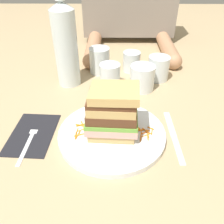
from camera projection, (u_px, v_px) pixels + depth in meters
name	position (u px, v px, depth m)	size (l,w,h in m)	color
ground_plane	(109.00, 130.00, 0.63)	(3.00, 3.00, 0.00)	tan
main_plate	(112.00, 134.00, 0.60)	(0.27, 0.27, 0.02)	white
sandwich	(112.00, 112.00, 0.56)	(0.13, 0.10, 0.13)	tan
carrot_shred_0	(79.00, 125.00, 0.62)	(0.00, 0.00, 0.02)	orange
carrot_shred_1	(81.00, 130.00, 0.60)	(0.00, 0.00, 0.02)	orange
carrot_shred_2	(85.00, 127.00, 0.61)	(0.00, 0.00, 0.03)	orange
carrot_shred_3	(78.00, 135.00, 0.59)	(0.00, 0.00, 0.03)	orange
carrot_shred_4	(87.00, 128.00, 0.61)	(0.00, 0.00, 0.02)	orange
carrot_shred_5	(76.00, 136.00, 0.58)	(0.00, 0.00, 0.02)	orange
carrot_shred_6	(77.00, 131.00, 0.60)	(0.00, 0.00, 0.03)	orange
carrot_shred_7	(81.00, 125.00, 0.62)	(0.00, 0.00, 0.03)	orange
carrot_shred_8	(80.00, 135.00, 0.59)	(0.00, 0.00, 0.03)	orange
carrot_shred_9	(83.00, 125.00, 0.62)	(0.00, 0.00, 0.03)	orange
carrot_shred_10	(146.00, 135.00, 0.59)	(0.00, 0.00, 0.03)	orange
carrot_shred_11	(146.00, 132.00, 0.60)	(0.00, 0.00, 0.03)	orange
carrot_shred_12	(146.00, 131.00, 0.60)	(0.00, 0.00, 0.03)	orange
carrot_shred_13	(148.00, 134.00, 0.59)	(0.00, 0.00, 0.03)	orange
carrot_shred_14	(148.00, 137.00, 0.58)	(0.00, 0.00, 0.02)	orange
carrot_shred_15	(152.00, 132.00, 0.60)	(0.00, 0.00, 0.02)	orange
carrot_shred_16	(141.00, 137.00, 0.58)	(0.00, 0.00, 0.03)	orange
carrot_shred_17	(139.00, 129.00, 0.60)	(0.00, 0.00, 0.02)	orange
carrot_shred_18	(139.00, 130.00, 0.60)	(0.00, 0.00, 0.03)	orange
carrot_shred_19	(151.00, 128.00, 0.61)	(0.00, 0.00, 0.02)	orange
napkin_dark	(33.00, 134.00, 0.61)	(0.11, 0.17, 0.00)	black
fork	(30.00, 139.00, 0.59)	(0.02, 0.17, 0.00)	silver
knife	(174.00, 137.00, 0.60)	(0.02, 0.20, 0.00)	silver
juice_glass	(142.00, 79.00, 0.78)	(0.08, 0.08, 0.08)	white
water_bottle	(66.00, 45.00, 0.75)	(0.08, 0.08, 0.31)	silver
empty_tumbler_0	(100.00, 60.00, 0.87)	(0.07, 0.07, 0.09)	silver
empty_tumbler_1	(158.00, 68.00, 0.83)	(0.07, 0.07, 0.08)	silver
empty_tumbler_2	(132.00, 62.00, 0.89)	(0.07, 0.07, 0.07)	silver
empty_tumbler_3	(109.00, 76.00, 0.79)	(0.07, 0.07, 0.08)	silver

